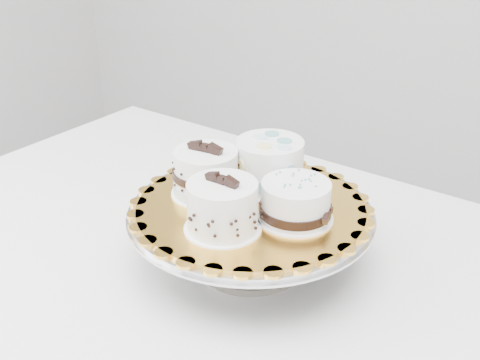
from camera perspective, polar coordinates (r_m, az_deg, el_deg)
The scene contains 7 objects.
table at distance 1.06m, azimuth -1.71°, elevation -10.06°, with size 1.38×1.00×0.75m.
cake_stand at distance 0.96m, azimuth 1.01°, elevation -4.38°, with size 0.39×0.39×0.11m.
cake_board at distance 0.94m, azimuth 1.03°, elevation -2.52°, with size 0.36×0.36×0.01m, color orange.
cake_swirl at distance 0.86m, azimuth -1.67°, elevation -2.65°, with size 0.11×0.11×0.09m.
cake_banded at distance 0.96m, azimuth -3.24°, elevation 0.53°, with size 0.11×0.11×0.09m.
cake_dots at distance 0.98m, azimuth 2.82°, elevation 1.57°, with size 0.13×0.13×0.08m.
cake_ribbon at distance 0.89m, azimuth 5.35°, elevation -2.12°, with size 0.12×0.12×0.06m.
Camera 1 is at (0.48, -0.60, 1.32)m, focal length 45.00 mm.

